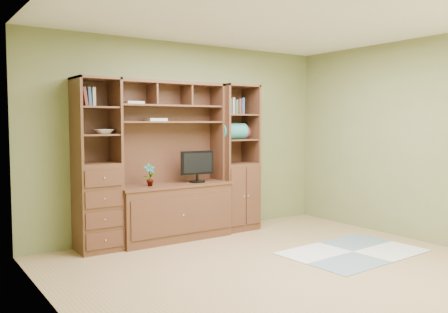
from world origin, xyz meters
TOP-DOWN VIEW (x-y plane):
  - room at (0.00, 0.00)m, footprint 4.60×4.10m
  - center_hutch at (-0.34, 1.73)m, footprint 1.54×0.53m
  - left_tower at (-1.34, 1.77)m, footprint 0.50×0.45m
  - right_tower at (0.68, 1.77)m, footprint 0.55×0.45m
  - rug at (1.10, -0.00)m, footprint 1.65×1.15m
  - monitor at (-0.01, 1.70)m, footprint 0.48×0.24m
  - orchid at (-0.70, 1.70)m, footprint 0.15×0.10m
  - magazines at (-0.54, 1.82)m, footprint 0.24×0.18m
  - bowl at (-1.25, 1.77)m, footprint 0.22×0.22m
  - blanket_teal at (0.58, 1.73)m, footprint 0.39×0.23m
  - blanket_red at (0.76, 1.85)m, footprint 0.35×0.19m

SIDE VIEW (x-z plane):
  - rug at x=1.10m, z-range 0.00..0.01m
  - orchid at x=-0.70m, z-range 0.73..1.02m
  - monitor at x=-0.01m, z-range 0.73..1.31m
  - center_hutch at x=-0.34m, z-range 0.00..2.05m
  - left_tower at x=-1.34m, z-range 0.00..2.05m
  - right_tower at x=0.68m, z-range 0.00..2.05m
  - room at x=0.00m, z-range -0.02..2.62m
  - blanket_red at x=0.76m, z-range 1.29..1.48m
  - blanket_teal at x=0.58m, z-range 1.29..1.52m
  - bowl at x=-1.25m, z-range 1.39..1.44m
  - magazines at x=-0.54m, z-range 1.54..1.58m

